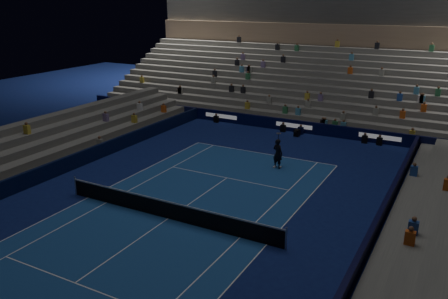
% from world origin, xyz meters
% --- Properties ---
extents(ground, '(90.00, 90.00, 0.00)m').
position_xyz_m(ground, '(0.00, 0.00, 0.00)').
color(ground, '#0E1954').
rests_on(ground, ground).
extents(court_surface, '(10.97, 23.77, 0.01)m').
position_xyz_m(court_surface, '(0.00, 0.00, 0.01)').
color(court_surface, navy).
rests_on(court_surface, ground).
extents(sponsor_barrier_far, '(44.00, 0.25, 1.00)m').
position_xyz_m(sponsor_barrier_far, '(0.00, 18.50, 0.50)').
color(sponsor_barrier_far, black).
rests_on(sponsor_barrier_far, ground).
extents(sponsor_barrier_east, '(0.25, 37.00, 1.00)m').
position_xyz_m(sponsor_barrier_east, '(9.70, 0.00, 0.50)').
color(sponsor_barrier_east, black).
rests_on(sponsor_barrier_east, ground).
extents(sponsor_barrier_west, '(0.25, 37.00, 1.00)m').
position_xyz_m(sponsor_barrier_west, '(-9.70, 0.00, 0.50)').
color(sponsor_barrier_west, black).
rests_on(sponsor_barrier_west, ground).
extents(grandstand_main, '(44.00, 15.20, 11.20)m').
position_xyz_m(grandstand_main, '(0.00, 27.90, 3.38)').
color(grandstand_main, slate).
rests_on(grandstand_main, ground).
extents(tennis_net, '(12.90, 0.10, 1.10)m').
position_xyz_m(tennis_net, '(0.00, 0.00, 0.50)').
color(tennis_net, '#B2B2B7').
rests_on(tennis_net, ground).
extents(tennis_player, '(0.84, 0.66, 2.01)m').
position_xyz_m(tennis_player, '(2.08, 9.61, 1.00)').
color(tennis_player, black).
rests_on(tennis_player, ground).
extents(broadcast_camera, '(0.43, 0.86, 0.55)m').
position_xyz_m(broadcast_camera, '(0.66, 17.28, 0.29)').
color(broadcast_camera, black).
rests_on(broadcast_camera, ground).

